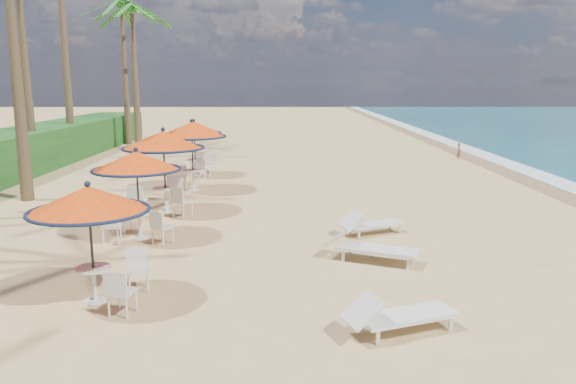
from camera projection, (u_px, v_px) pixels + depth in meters
name	position (u px, v px, depth m)	size (l,w,h in m)	color
ground	(369.00, 294.00, 10.61)	(160.00, 160.00, 0.00)	tan
wetsand_band	(558.00, 192.00, 20.47)	(1.40, 140.00, 0.02)	olive
station_0	(93.00, 210.00, 9.93)	(2.14, 2.14, 2.24)	black
station_1	(136.00, 172.00, 14.07)	(2.25, 2.25, 2.34)	black
station_2	(164.00, 150.00, 16.91)	(2.50, 2.50, 2.61)	black
station_3	(191.00, 136.00, 20.41)	(2.52, 2.62, 2.63)	black
station_4	(196.00, 134.00, 23.76)	(2.31, 2.45, 2.41)	black
lounger_near	(397.00, 314.00, 8.89)	(1.98, 1.23, 0.68)	silver
lounger_mid	(369.00, 246.00, 12.50)	(2.14, 1.43, 0.74)	silver
lounger_far	(369.00, 223.00, 14.70)	(1.86, 1.25, 0.64)	silver
palm_6	(132.00, 17.00, 31.86)	(5.00, 5.00, 8.29)	brown
palm_7	(122.00, 13.00, 34.61)	(5.00, 5.00, 8.88)	brown
person	(459.00, 151.00, 28.87)	(0.34, 0.22, 0.93)	brown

